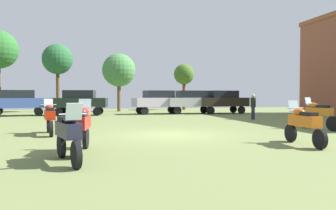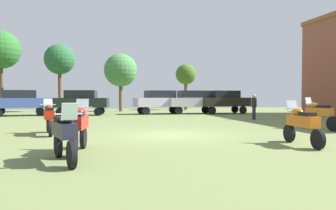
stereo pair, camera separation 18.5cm
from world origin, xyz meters
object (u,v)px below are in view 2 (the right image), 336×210
car_1 (193,100)px  tree_2 (60,60)px  motorcycle_7 (49,117)px  tree_1 (186,75)px  motorcycle_9 (319,114)px  car_6 (224,100)px  car_5 (20,101)px  tree_3 (1,50)px  motorcycle_5 (64,133)px  tree_4 (121,70)px  motorcycle_3 (79,126)px  motorcycle_8 (302,123)px  person_1 (254,105)px  car_3 (160,100)px  car_2 (81,101)px

car_1 → tree_2: (-11.62, 5.99, 3.85)m
motorcycle_7 → tree_1: (11.42, 20.48, 3.08)m
motorcycle_9 → car_6: bearing=75.3°
tree_1 → tree_2: bearing=-173.9°
motorcycle_7 → car_5: 13.71m
tree_3 → motorcycle_5: bearing=-72.4°
motorcycle_5 → tree_4: size_ratio=0.37×
car_6 → tree_3: tree_3 is taller
motorcycle_3 → motorcycle_8: motorcycle_3 is taller
motorcycle_7 → motorcycle_9: bearing=-14.4°
car_1 → tree_4: (-5.80, 5.47, 2.88)m
car_6 → tree_1: size_ratio=0.89×
motorcycle_3 → motorcycle_5: motorcycle_3 is taller
motorcycle_5 → tree_3: tree_3 is taller
motorcycle_7 → tree_3: tree_3 is taller
person_1 → tree_4: size_ratio=0.29×
motorcycle_5 → person_1: (10.86, 11.70, 0.26)m
motorcycle_7 → person_1: bearing=14.4°
car_5 → person_1: bearing=-125.8°
tree_2 → tree_4: (5.82, -0.52, -0.97)m
motorcycle_8 → car_6: bearing=78.3°
motorcycle_3 → person_1: person_1 is taller
motorcycle_3 → tree_4: (2.77, 23.22, 3.31)m
car_1 → car_6: size_ratio=0.99×
motorcycle_3 → motorcycle_7: 4.87m
motorcycle_7 → tree_2: (-1.60, 19.08, 4.29)m
car_6 → tree_2: tree_2 is taller
motorcycle_9 → car_6: (0.71, 13.52, 0.43)m
motorcycle_5 → motorcycle_9: 12.12m
motorcycle_7 → car_1: size_ratio=0.51×
car_3 → tree_4: size_ratio=0.79×
car_2 → tree_4: tree_4 is taller
tree_3 → car_2: bearing=-40.4°
tree_2 → tree_4: tree_2 is taller
car_3 → tree_1: bearing=-39.4°
motorcycle_9 → tree_2: size_ratio=0.34×
car_2 → tree_1: 13.41m
car_5 → car_6: (16.75, -0.35, 0.00)m
car_3 → person_1: 9.03m
motorcycle_3 → tree_4: bearing=90.1°
motorcycle_3 → person_1: bearing=51.2°
car_6 → tree_1: (-1.37, 7.71, 2.64)m
motorcycle_9 → motorcycle_5: bearing=-165.8°
motorcycle_7 → motorcycle_8: motorcycle_7 is taller
car_1 → car_3: bearing=84.0°
motorcycle_3 → car_5: 18.58m
car_6 → tree_2: 16.18m
car_6 → motorcycle_8: bearing=161.1°
motorcycle_3 → motorcycle_7: bearing=114.2°
motorcycle_8 → motorcycle_5: bearing=-168.3°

